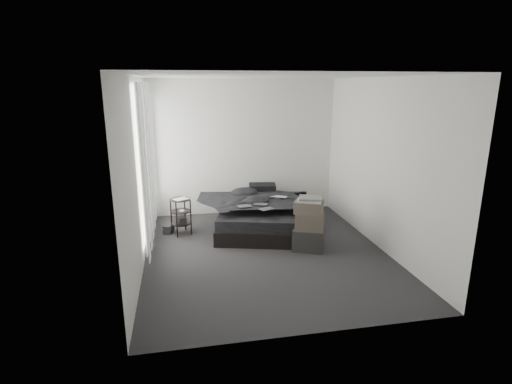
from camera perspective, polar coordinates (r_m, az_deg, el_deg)
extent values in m
cube|color=#2B2A2D|center=(6.18, 1.43, -8.65)|extent=(3.60, 4.20, 0.01)
cube|color=white|center=(5.65, 1.61, 16.24)|extent=(3.60, 4.20, 0.01)
cube|color=white|center=(7.81, -1.83, 6.35)|extent=(3.60, 0.01, 2.60)
cube|color=white|center=(3.82, 8.31, -3.18)|extent=(3.60, 0.01, 2.60)
cube|color=white|center=(5.67, -16.55, 2.39)|extent=(0.01, 4.20, 2.60)
cube|color=white|center=(6.40, 17.48, 3.72)|extent=(0.01, 4.20, 2.60)
cube|color=white|center=(6.54, -15.72, 4.53)|extent=(0.02, 2.00, 2.30)
cube|color=white|center=(6.55, -15.24, 3.95)|extent=(0.06, 2.12, 2.48)
cube|color=black|center=(7.08, 0.47, -4.43)|extent=(1.75, 2.05, 0.24)
cube|color=black|center=(7.01, 0.47, -2.78)|extent=(1.68, 1.99, 0.19)
imported|color=black|center=(6.91, 0.45, -1.33)|extent=(1.65, 1.79, 0.21)
cube|color=black|center=(7.62, 0.47, -0.09)|extent=(0.61, 0.48, 0.12)
cube|color=black|center=(7.57, 0.91, 0.71)|extent=(0.54, 0.42, 0.11)
imported|color=silver|center=(6.95, 3.18, -0.28)|extent=(0.34, 0.31, 0.02)
cube|color=black|center=(6.49, -1.67, -1.47)|extent=(0.24, 0.17, 0.01)
cube|color=black|center=(6.59, 0.67, -1.15)|extent=(0.26, 0.23, 0.01)
cube|color=black|center=(6.34, 1.54, -1.77)|extent=(0.26, 0.21, 0.01)
cylinder|color=black|center=(6.94, -10.67, -3.48)|extent=(0.43, 0.43, 0.61)
cube|color=white|center=(6.84, -10.71, -1.00)|extent=(0.29, 0.27, 0.01)
cube|color=black|center=(7.10, -12.37, -5.15)|extent=(0.20, 0.24, 0.14)
cube|color=black|center=(6.28, 7.49, -6.66)|extent=(0.57, 0.52, 0.34)
cube|color=#544B42|center=(6.17, 7.67, -4.10)|extent=(0.52, 0.47, 0.26)
cube|color=#544B42|center=(6.11, 7.57, -2.10)|extent=(0.52, 0.48, 0.18)
cube|color=silver|center=(6.08, 7.69, -1.14)|extent=(0.44, 0.40, 0.04)
cube|color=silver|center=(6.06, 7.79, -0.86)|extent=(0.41, 0.37, 0.03)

